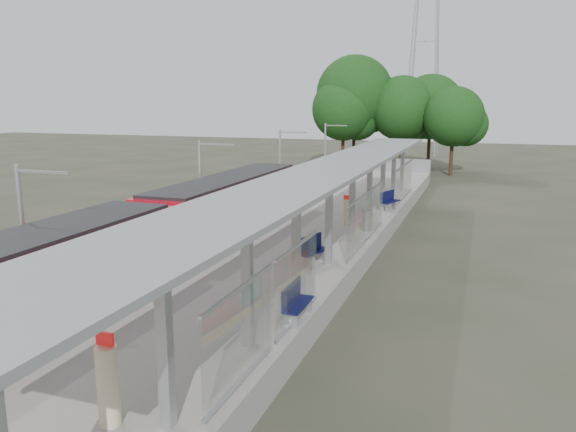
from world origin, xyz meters
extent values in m
cube|color=#59544C|center=(-4.50, 20.00, 0.12)|extent=(3.00, 70.00, 0.24)
cube|color=gray|center=(0.00, 20.00, 0.50)|extent=(6.00, 50.00, 1.00)
cube|color=yellow|center=(-2.55, 20.00, 1.01)|extent=(0.60, 50.00, 0.02)
cube|color=#9EA0A5|center=(0.00, 44.95, 1.60)|extent=(6.00, 0.10, 1.20)
cube|color=black|center=(-4.50, 4.51, 0.65)|extent=(2.50, 13.50, 0.70)
cube|color=red|center=(-4.50, 4.51, 2.25)|extent=(2.65, 13.50, 2.50)
cube|color=black|center=(-4.50, 4.51, 2.30)|extent=(2.72, 12.96, 1.20)
cube|color=black|center=(-4.50, 4.51, 3.55)|extent=(2.40, 12.82, 0.15)
cube|color=#0B6775|center=(-3.14, 4.51, 2.10)|extent=(0.04, 1.30, 2.00)
cube|color=black|center=(-4.50, 18.61, 0.65)|extent=(2.50, 13.50, 0.70)
cube|color=red|center=(-4.50, 18.61, 2.25)|extent=(2.65, 13.50, 2.50)
cube|color=black|center=(-4.50, 18.61, 2.30)|extent=(2.72, 12.96, 1.20)
cube|color=black|center=(-4.50, 18.61, 3.55)|extent=(2.40, 12.83, 0.15)
cube|color=#0B6775|center=(-3.14, 18.61, 2.10)|extent=(0.04, 1.30, 2.00)
cylinder|color=black|center=(-4.50, 13.88, 0.35)|extent=(2.20, 0.70, 0.70)
cube|color=black|center=(-4.50, 11.56, 2.00)|extent=(2.30, 0.80, 2.40)
cube|color=#9EA0A5|center=(2.00, 2.00, 2.75)|extent=(0.25, 0.25, 3.50)
cube|color=#9EA0A5|center=(2.00, 6.00, 2.75)|extent=(0.25, 0.25, 3.50)
cube|color=#9EA0A5|center=(2.00, 10.00, 2.75)|extent=(0.25, 0.25, 3.50)
cube|color=#9EA0A5|center=(2.00, 14.00, 2.75)|extent=(0.25, 0.25, 3.50)
cube|color=#9EA0A5|center=(2.00, 18.00, 2.75)|extent=(0.25, 0.25, 3.50)
cube|color=#9EA0A5|center=(2.00, 22.00, 2.75)|extent=(0.25, 0.25, 3.50)
cube|color=#9EA0A5|center=(2.00, 26.00, 2.75)|extent=(0.25, 0.25, 3.50)
cube|color=#9EA0A5|center=(2.00, 30.00, 2.75)|extent=(0.25, 0.25, 3.50)
cube|color=#9EA0A5|center=(2.00, 34.00, 2.75)|extent=(0.25, 0.25, 3.50)
cube|color=gray|center=(1.60, 16.00, 4.58)|extent=(3.20, 38.00, 0.16)
cylinder|color=#9EA0A5|center=(0.05, 16.00, 4.50)|extent=(0.24, 38.00, 0.24)
cube|color=silver|center=(2.70, 4.00, 2.20)|extent=(0.05, 3.70, 2.20)
cube|color=silver|center=(2.70, 8.00, 2.20)|extent=(0.05, 3.70, 2.20)
cube|color=silver|center=(2.70, 16.00, 2.20)|extent=(0.05, 3.70, 2.20)
cube|color=silver|center=(2.70, 20.00, 2.20)|extent=(0.05, 3.70, 2.20)
cube|color=silver|center=(2.70, 28.00, 2.20)|extent=(0.05, 3.70, 2.20)
cube|color=silver|center=(2.70, 32.00, 2.20)|extent=(0.05, 3.70, 2.20)
cylinder|color=#382316|center=(-6.80, 51.76, 2.18)|extent=(0.36, 0.36, 4.36)
sphere|color=#1E4814|center=(-6.80, 51.76, 6.54)|extent=(6.63, 6.63, 6.63)
cylinder|color=#382316|center=(-5.97, 53.26, 2.70)|extent=(0.36, 0.36, 5.40)
sphere|color=#1E4814|center=(-5.97, 53.26, 8.09)|extent=(8.20, 8.20, 8.20)
cylinder|color=#382316|center=(-0.88, 53.15, 2.21)|extent=(0.36, 0.36, 4.42)
sphere|color=#1E4814|center=(-0.88, 53.15, 6.63)|extent=(6.72, 6.72, 6.72)
cylinder|color=#382316|center=(1.80, 55.23, 2.25)|extent=(0.36, 0.36, 4.51)
sphere|color=#1E4814|center=(1.80, 55.23, 6.76)|extent=(6.86, 6.86, 6.86)
cylinder|color=#382316|center=(4.38, 51.78, 1.96)|extent=(0.36, 0.36, 3.91)
sphere|color=#1E4814|center=(4.38, 51.78, 5.87)|extent=(5.94, 5.94, 5.94)
cylinder|color=#9EA0A5|center=(-6.30, 7.00, 2.70)|extent=(0.16, 0.16, 5.40)
cube|color=#9EA0A5|center=(-5.30, 7.00, 5.20)|extent=(2.00, 0.08, 0.08)
cylinder|color=#9EA0A5|center=(-6.30, 19.00, 2.70)|extent=(0.16, 0.16, 5.40)
cube|color=#9EA0A5|center=(-5.30, 19.00, 5.20)|extent=(2.00, 0.08, 0.08)
cylinder|color=#9EA0A5|center=(-6.30, 31.00, 2.70)|extent=(0.16, 0.16, 5.40)
cube|color=#9EA0A5|center=(-5.30, 31.00, 5.20)|extent=(2.00, 0.08, 0.08)
cylinder|color=#9EA0A5|center=(-6.30, 43.00, 2.70)|extent=(0.16, 0.16, 5.40)
cube|color=#9EA0A5|center=(-5.30, 43.00, 5.20)|extent=(2.00, 0.08, 0.08)
cube|color=#0D1045|center=(2.70, 8.08, 1.49)|extent=(0.49, 1.62, 0.06)
cube|color=#0D1045|center=(2.48, 8.08, 1.81)|extent=(0.07, 1.62, 0.59)
cube|color=#9EA0A5|center=(2.70, 7.43, 1.24)|extent=(0.43, 0.07, 0.47)
cube|color=#9EA0A5|center=(2.70, 8.73, 1.24)|extent=(0.43, 0.07, 0.47)
cube|color=#0D1045|center=(1.45, 13.87, 1.50)|extent=(0.99, 1.72, 0.07)
cube|color=#0D1045|center=(1.23, 13.87, 1.83)|extent=(0.58, 1.59, 0.61)
cube|color=#9EA0A5|center=(1.45, 13.21, 1.24)|extent=(0.44, 0.20, 0.48)
cube|color=#9EA0A5|center=(1.45, 14.53, 1.24)|extent=(0.44, 0.20, 0.48)
cube|color=#0D1045|center=(2.46, 26.25, 1.49)|extent=(1.00, 1.71, 0.07)
cube|color=#0D1045|center=(2.24, 26.25, 1.82)|extent=(0.60, 1.57, 0.60)
cube|color=#9EA0A5|center=(2.46, 25.59, 1.24)|extent=(0.44, 0.20, 0.48)
cube|color=#9EA0A5|center=(2.46, 26.91, 1.24)|extent=(0.44, 0.20, 0.48)
cylinder|color=beige|center=(0.88, 1.65, 1.83)|extent=(0.44, 0.44, 1.66)
cube|color=red|center=(0.88, 1.65, 2.83)|extent=(0.39, 0.07, 0.28)
cylinder|color=beige|center=(0.98, 21.22, 1.67)|extent=(0.36, 0.36, 1.34)
cube|color=red|center=(0.98, 21.22, 2.47)|extent=(0.31, 0.06, 0.22)
cylinder|color=#9EA0A5|center=(2.26, 20.32, 1.51)|extent=(0.66, 0.66, 1.03)
camera|label=1|loc=(7.61, -6.75, 7.34)|focal=35.00mm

